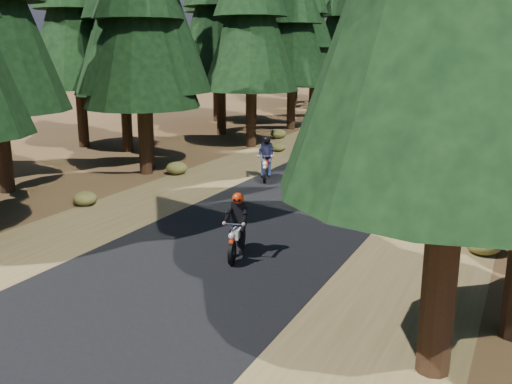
% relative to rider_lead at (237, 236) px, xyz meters
% --- Properties ---
extents(ground, '(120.00, 120.00, 0.00)m').
position_rel_rider_lead_xyz_m(ground, '(-0.50, 0.57, -0.53)').
color(ground, '#482F19').
rests_on(ground, ground).
extents(road, '(6.00, 100.00, 0.01)m').
position_rel_rider_lead_xyz_m(road, '(-0.50, 5.57, -0.52)').
color(road, black).
rests_on(road, ground).
extents(shoulder_l, '(3.20, 100.00, 0.01)m').
position_rel_rider_lead_xyz_m(shoulder_l, '(-5.10, 5.57, -0.52)').
color(shoulder_l, brown).
rests_on(shoulder_l, ground).
extents(shoulder_r, '(3.20, 100.00, 0.01)m').
position_rel_rider_lead_xyz_m(shoulder_r, '(4.10, 5.57, -0.52)').
color(shoulder_r, brown).
rests_on(shoulder_r, ground).
extents(understory_shrubs, '(14.41, 29.54, 0.58)m').
position_rel_rider_lead_xyz_m(understory_shrubs, '(1.00, 6.06, -0.26)').
color(understory_shrubs, '#474C1E').
rests_on(understory_shrubs, ground).
extents(rider_lead, '(0.99, 1.83, 1.56)m').
position_rel_rider_lead_xyz_m(rider_lead, '(0.00, 0.00, 0.00)').
color(rider_lead, silver).
rests_on(rider_lead, road).
extents(rider_follow, '(1.18, 1.95, 1.67)m').
position_rel_rider_lead_xyz_m(rider_follow, '(-2.90, 7.85, 0.03)').
color(rider_follow, '#9C1E0A').
rests_on(rider_follow, road).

